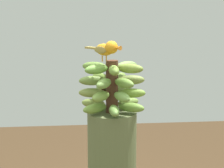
# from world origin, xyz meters

# --- Properties ---
(banana_bunch) EXTENTS (0.29, 0.29, 0.23)m
(banana_bunch) POSITION_xyz_m (-0.00, 0.00, 1.38)
(banana_bunch) COLOR #4C2D1E
(banana_bunch) RESTS_ON banana_tree
(perched_bird) EXTENTS (0.14, 0.16, 0.09)m
(perched_bird) POSITION_xyz_m (-0.02, -0.04, 1.54)
(perched_bird) COLOR #C68933
(perched_bird) RESTS_ON banana_bunch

